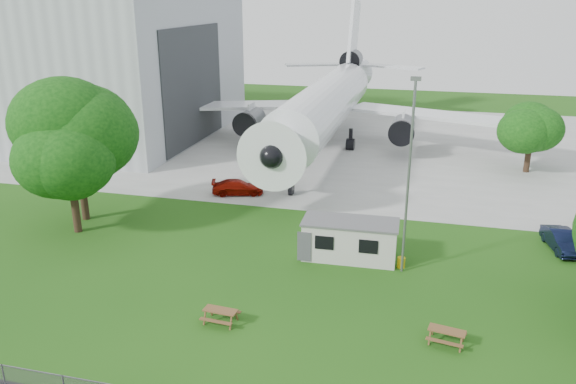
% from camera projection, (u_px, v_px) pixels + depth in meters
% --- Properties ---
extents(ground, '(160.00, 160.00, 0.00)m').
position_uv_depth(ground, '(247.00, 304.00, 31.51)').
color(ground, '#2B6218').
extents(concrete_apron, '(120.00, 46.00, 0.03)m').
position_uv_depth(concrete_apron, '(347.00, 142.00, 66.28)').
color(concrete_apron, '#B7B7B2').
rests_on(concrete_apron, ground).
extents(hangar, '(43.00, 31.00, 18.55)m').
position_uv_depth(hangar, '(46.00, 55.00, 70.13)').
color(hangar, '#B2B7BC').
rests_on(hangar, ground).
extents(airliner, '(46.36, 47.73, 17.69)m').
position_uv_depth(airliner, '(328.00, 101.00, 63.05)').
color(airliner, white).
rests_on(airliner, ground).
extents(site_cabin, '(6.79, 2.89, 2.62)m').
position_uv_depth(site_cabin, '(350.00, 240.00, 36.67)').
color(site_cabin, beige).
rests_on(site_cabin, ground).
extents(picnic_west, '(1.91, 1.63, 0.76)m').
position_uv_depth(picnic_west, '(221.00, 322.00, 29.75)').
color(picnic_west, brown).
rests_on(picnic_west, ground).
extents(picnic_east, '(2.04, 1.80, 0.76)m').
position_uv_depth(picnic_east, '(446.00, 343.00, 27.96)').
color(picnic_east, brown).
rests_on(picnic_east, ground).
extents(lamp_mast, '(0.16, 0.16, 12.00)m').
position_uv_depth(lamp_mast, '(408.00, 181.00, 33.31)').
color(lamp_mast, slate).
rests_on(lamp_mast, ground).
extents(tree_west_big, '(8.91, 8.91, 11.60)m').
position_uv_depth(tree_west_big, '(75.00, 129.00, 41.25)').
color(tree_west_big, '#382619').
rests_on(tree_west_big, ground).
extents(tree_west_small, '(6.50, 6.50, 8.37)m').
position_uv_depth(tree_west_small, '(70.00, 165.00, 39.59)').
color(tree_west_small, '#382619').
rests_on(tree_west_small, ground).
extents(tree_far_apron, '(5.36, 5.36, 7.20)m').
position_uv_depth(tree_far_apron, '(532.00, 127.00, 53.69)').
color(tree_far_apron, '#382619').
rests_on(tree_far_apron, ground).
extents(car_ne_sedan, '(2.21, 4.37, 1.38)m').
position_uv_depth(car_ne_sedan, '(561.00, 240.00, 38.05)').
color(car_ne_sedan, black).
rests_on(car_ne_sedan, ground).
extents(car_apron_van, '(4.77, 3.06, 1.29)m').
position_uv_depth(car_apron_van, '(238.00, 187.00, 48.78)').
color(car_apron_van, maroon).
rests_on(car_apron_van, ground).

